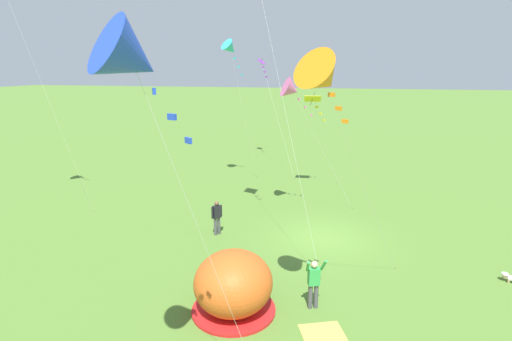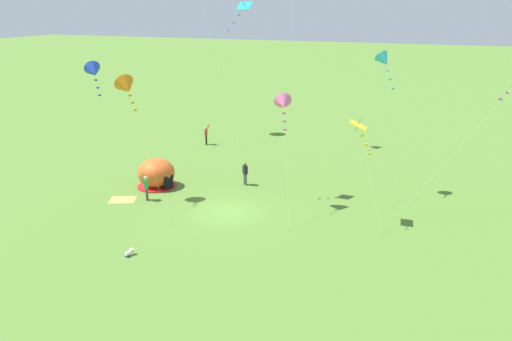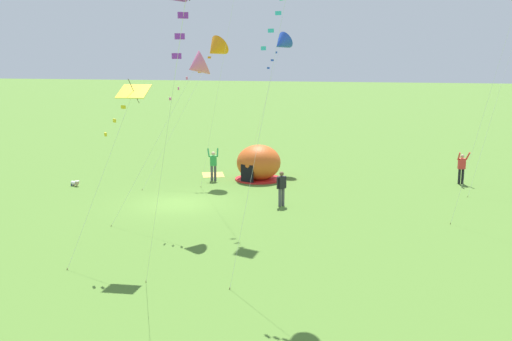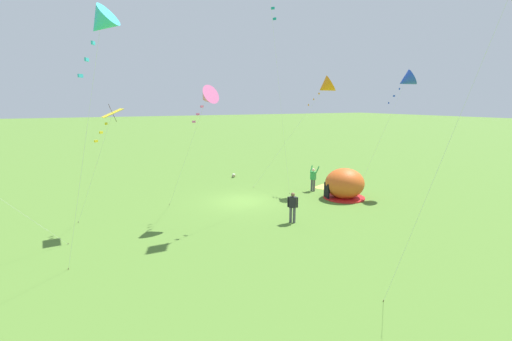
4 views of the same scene
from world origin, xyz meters
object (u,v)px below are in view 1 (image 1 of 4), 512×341
person_near_tent (217,216)px  kite_purple (263,67)px  kite_yellow (314,102)px  kite_pink (291,90)px  kite_cyan (230,49)px  kite_blue (131,58)px  person_strolling (314,281)px  toddler_crawling (510,278)px  kite_orange (323,78)px  popup_tent (233,284)px

person_near_tent → kite_purple: (16.78, 1.50, 7.00)m
kite_yellow → kite_purple: kite_purple is taller
kite_purple → kite_pink: bearing=-161.2°
kite_cyan → kite_blue: size_ratio=1.11×
person_strolling → kite_cyan: bearing=26.8°
toddler_crawling → kite_orange: bearing=121.6°
popup_tent → person_strolling: 2.67m
kite_yellow → kite_purple: bearing=32.3°
kite_blue → popup_tent: bearing=-3.4°
kite_purple → kite_blue: bearing=-172.1°
person_near_tent → kite_orange: (-5.95, -5.26, 6.67)m
toddler_crawling → kite_purple: bearing=36.8°
kite_purple → kite_blue: (-27.49, -3.83, 0.08)m
toddler_crawling → kite_pink: (5.40, 9.34, 6.63)m
kite_pink → kite_yellow: size_ratio=1.16×
kite_cyan → kite_pink: 7.57m
toddler_crawling → kite_yellow: size_ratio=0.09×
person_near_tent → kite_purple: size_ratio=0.20×
popup_tent → kite_cyan: bearing=17.1°
popup_tent → person_strolling: size_ratio=1.49×
popup_tent → person_near_tent: popup_tent is taller
kite_yellow → toddler_crawling: bearing=-140.0°
kite_cyan → kite_purple: 7.84m
kite_blue → person_strolling: bearing=-26.8°
toddler_crawling → person_strolling: bearing=116.0°
kite_pink → kite_purple: size_ratio=0.86×
kite_cyan → popup_tent: bearing=-162.9°
person_strolling → kite_yellow: kite_yellow is taller
toddler_crawling → kite_orange: size_ratio=0.07×
popup_tent → kite_blue: bearing=176.6°
kite_yellow → kite_cyan: bearing=85.8°
toddler_crawling → person_strolling: (-3.46, 7.09, 0.82)m
person_strolling → person_near_tent: 7.26m
person_near_tent → kite_yellow: (8.63, -3.65, 4.86)m
kite_pink → person_near_tent: bearing=142.2°
popup_tent → kite_pink: kite_pink is taller
kite_cyan → person_strolling: bearing=-153.2°
toddler_crawling → kite_cyan: bearing=53.1°
person_near_tent → kite_blue: size_ratio=0.20×
toddler_crawling → kite_blue: kite_blue is taller
kite_pink → kite_purple: bearing=18.8°
kite_yellow → kite_blue: (-19.34, 1.32, 2.23)m
person_near_tent → kite_cyan: 12.35m
toddler_crawling → kite_purple: size_ratio=0.06×
popup_tent → kite_yellow: 15.32m
popup_tent → kite_purple: kite_purple is taller
kite_purple → popup_tent: bearing=-169.7°
kite_cyan → kite_purple: size_ratio=1.12×
kite_orange → kite_cyan: bearing=25.8°
kite_pink → kite_blue: bearing=177.6°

